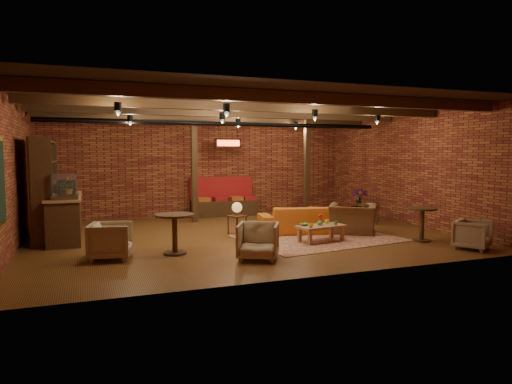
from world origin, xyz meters
name	(u,v)px	position (x,y,z in m)	size (l,w,h in m)	color
floor	(242,235)	(0.00, 0.00, 0.00)	(10.00, 10.00, 0.00)	#3F230F
ceiling	(242,105)	(0.00, 0.00, 3.20)	(10.00, 8.00, 0.02)	black
wall_back	(203,166)	(0.00, 4.00, 1.60)	(10.00, 0.02, 3.20)	maroon
wall_front	(321,181)	(0.00, -4.00, 1.60)	(10.00, 0.02, 3.20)	maroon
wall_left	(14,175)	(-5.00, 0.00, 1.60)	(0.02, 8.00, 3.20)	maroon
wall_right	(408,169)	(5.00, 0.00, 1.60)	(0.02, 8.00, 3.20)	maroon
ceiling_beams	(242,110)	(0.00, 0.00, 3.08)	(9.80, 6.40, 0.22)	black
ceiling_pipe	(223,124)	(0.00, 1.60, 2.85)	(0.12, 0.12, 9.60)	black
post_left	(194,168)	(-0.60, 2.60, 1.60)	(0.16, 0.16, 3.20)	black
post_right	(307,167)	(2.80, 2.00, 1.60)	(0.16, 0.16, 3.20)	black
service_counter	(64,206)	(-4.10, 1.00, 0.80)	(0.80, 2.50, 1.60)	black
plant_counter	(69,188)	(-4.00, 1.20, 1.22)	(0.35, 0.39, 0.30)	#337F33
shelving_hutch	(46,189)	(-4.50, 1.10, 1.20)	(0.52, 2.00, 2.40)	black
banquette	(224,200)	(0.60, 3.55, 0.50)	(2.10, 0.70, 1.00)	maroon
service_sign	(228,143)	(0.60, 3.10, 2.35)	(0.86, 0.06, 0.30)	#FF4019
ceiling_spotlights	(242,120)	(0.00, 0.00, 2.86)	(6.40, 4.40, 0.28)	black
rug	(318,238)	(1.59, -0.99, 0.01)	(3.57, 2.73, 0.01)	maroon
sofa	(305,219)	(1.66, -0.17, 0.35)	(2.37, 0.93, 0.69)	#BA5B19
coffee_table	(321,227)	(1.43, -1.40, 0.34)	(1.20, 0.73, 0.64)	#926644
side_table_lamp	(237,210)	(-0.08, 0.18, 0.62)	(0.51, 0.51, 0.82)	black
round_table_left	(175,227)	(-1.95, -1.48, 0.56)	(0.79, 0.79, 0.82)	black
armchair_a	(111,239)	(-3.20, -1.47, 0.39)	(0.76, 0.72, 0.79)	beige
armchair_b	(258,239)	(-0.54, -2.51, 0.39)	(0.76, 0.71, 0.79)	beige
armchair_right	(353,214)	(2.72, -0.73, 0.50)	(1.14, 0.74, 1.00)	brown
side_table_book	(368,206)	(4.01, 0.47, 0.52)	(0.62, 0.62, 0.59)	black
round_table_right	(422,219)	(3.68, -2.15, 0.52)	(0.67, 0.67, 0.78)	black
armchair_far	(473,233)	(4.09, -3.25, 0.34)	(0.67, 0.62, 0.69)	beige
plant_tall	(360,174)	(4.40, 1.53, 1.39)	(1.56, 1.56, 2.78)	#4C7F4C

